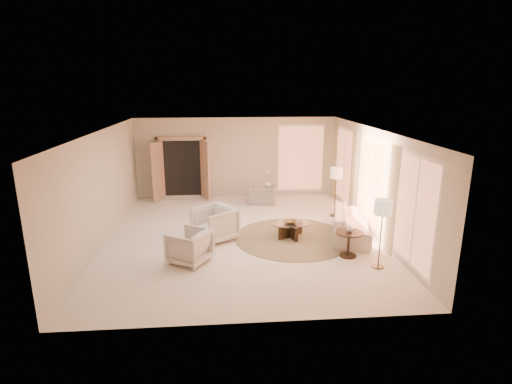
{
  "coord_description": "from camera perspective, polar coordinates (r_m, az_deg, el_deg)",
  "views": [
    {
      "loc": [
        -0.45,
        -9.93,
        3.9
      ],
      "look_at": [
        0.4,
        0.4,
        1.1
      ],
      "focal_mm": 28.0,
      "sensor_mm": 36.0,
      "label": 1
    }
  ],
  "objects": [
    {
      "name": "room",
      "position": [
        10.25,
        -2.05,
        0.98
      ],
      "size": [
        7.04,
        8.04,
        2.83
      ],
      "color": "white",
      "rests_on": "ground"
    },
    {
      "name": "accent_chair",
      "position": [
        13.44,
        0.88,
        0.08
      ],
      "size": [
        1.05,
        0.79,
        0.82
      ],
      "primitive_type": "imported",
      "rotation": [
        0.0,
        0.0,
        2.94
      ],
      "color": "gray",
      "rests_on": "room"
    },
    {
      "name": "side_table",
      "position": [
        13.4,
        1.6,
        -0.27
      ],
      "size": [
        0.49,
        0.49,
        0.57
      ],
      "rotation": [
        0.0,
        0.0,
        -0.11
      ],
      "color": "#31291B",
      "rests_on": "room"
    },
    {
      "name": "sofa",
      "position": [
        10.92,
        13.48,
        -4.36
      ],
      "size": [
        1.51,
        2.47,
        0.68
      ],
      "primitive_type": "imported",
      "rotation": [
        0.0,
        0.0,
        1.29
      ],
      "color": "beige",
      "rests_on": "room"
    },
    {
      "name": "curtains_right",
      "position": [
        11.87,
        14.35,
        2.0
      ],
      "size": [
        0.06,
        5.2,
        2.6
      ],
      "primitive_type": null,
      "color": "tan",
      "rests_on": "room"
    },
    {
      "name": "floor_lamp_near",
      "position": [
        12.15,
        11.42,
        2.38
      ],
      "size": [
        0.37,
        0.37,
        1.51
      ],
      "rotation": [
        0.0,
        0.0,
        -0.32
      ],
      "color": "#31291B",
      "rests_on": "room"
    },
    {
      "name": "armchair_right",
      "position": [
        9.16,
        -9.52,
        -7.46
      ],
      "size": [
        1.07,
        1.08,
        0.83
      ],
      "primitive_type": "imported",
      "rotation": [
        0.0,
        0.0,
        -2.12
      ],
      "color": "beige",
      "rests_on": "room"
    },
    {
      "name": "window_back_corner",
      "position": [
        14.38,
        6.42,
        4.81
      ],
      "size": [
        1.7,
        0.1,
        2.4
      ],
      "primitive_type": null,
      "color": "#EA8B5D",
      "rests_on": "room"
    },
    {
      "name": "armchair_left",
      "position": [
        10.33,
        -5.94,
        -4.32
      ],
      "size": [
        1.24,
        1.26,
        0.96
      ],
      "primitive_type": "imported",
      "rotation": [
        0.0,
        0.0,
        -0.97
      ],
      "color": "beige",
      "rests_on": "room"
    },
    {
      "name": "area_rug",
      "position": [
        10.6,
        5.25,
        -6.5
      ],
      "size": [
        3.19,
        3.19,
        0.01
      ],
      "primitive_type": "cylinder",
      "rotation": [
        0.0,
        0.0,
        0.04
      ],
      "color": "#483C28",
      "rests_on": "room"
    },
    {
      "name": "windows_right",
      "position": [
        11.06,
        16.09,
        1.19
      ],
      "size": [
        0.1,
        6.4,
        2.4
      ],
      "primitive_type": null,
      "color": "#EA8B5D",
      "rests_on": "room"
    },
    {
      "name": "end_table",
      "position": [
        9.58,
        13.11,
        -6.64
      ],
      "size": [
        0.64,
        0.64,
        0.61
      ],
      "rotation": [
        0.0,
        0.0,
        -0.3
      ],
      "color": "black",
      "rests_on": "room"
    },
    {
      "name": "end_vase",
      "position": [
        9.48,
        13.21,
        -5.11
      ],
      "size": [
        0.18,
        0.18,
        0.17
      ],
      "primitive_type": "imported",
      "rotation": [
        0.0,
        0.0,
        -0.1
      ],
      "color": "silver",
      "rests_on": "end_table"
    },
    {
      "name": "coffee_table",
      "position": [
        10.56,
        4.95,
        -5.18
      ],
      "size": [
        1.39,
        1.39,
        0.39
      ],
      "rotation": [
        0.0,
        0.0,
        -0.36
      ],
      "color": "black",
      "rests_on": "room"
    },
    {
      "name": "floor_lamp_far",
      "position": [
        8.89,
        17.67,
        -2.52
      ],
      "size": [
        0.37,
        0.37,
        1.55
      ],
      "rotation": [
        0.0,
        0.0,
        0.17
      ],
      "color": "#31291B",
      "rests_on": "room"
    },
    {
      "name": "side_vase",
      "position": [
        13.31,
        1.61,
        1.12
      ],
      "size": [
        0.29,
        0.29,
        0.23
      ],
      "primitive_type": "imported",
      "rotation": [
        0.0,
        0.0,
        -0.44
      ],
      "color": "silver",
      "rests_on": "side_table"
    },
    {
      "name": "french_doors",
      "position": [
        14.11,
        -10.53,
        3.28
      ],
      "size": [
        1.95,
        0.66,
        2.16
      ],
      "color": "tan",
      "rests_on": "room"
    },
    {
      "name": "bowl",
      "position": [
        10.49,
        4.97,
        -4.23
      ],
      "size": [
        0.39,
        0.39,
        0.08
      ],
      "primitive_type": "imported",
      "rotation": [
        0.0,
        0.0,
        0.34
      ],
      "color": "brown",
      "rests_on": "coffee_table"
    }
  ]
}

